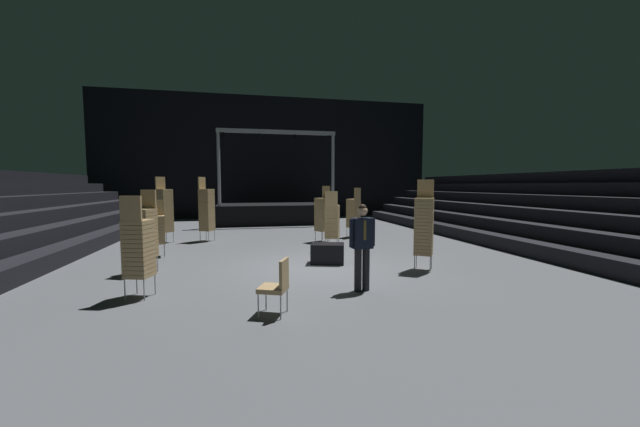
% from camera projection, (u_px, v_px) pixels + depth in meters
% --- Properties ---
extents(ground_plane, '(22.00, 30.00, 0.10)m').
position_uv_depth(ground_plane, '(313.00, 269.00, 9.38)').
color(ground_plane, '#515459').
extents(arena_end_wall, '(22.00, 0.30, 8.00)m').
position_uv_depth(arena_end_wall, '(270.00, 158.00, 23.67)').
color(arena_end_wall, black).
rests_on(arena_end_wall, ground_plane).
extents(bleacher_bank_right, '(4.50, 24.00, 2.70)m').
position_uv_depth(bleacher_bank_right, '(560.00, 209.00, 12.07)').
color(bleacher_bank_right, black).
rests_on(bleacher_bank_right, ground_plane).
extents(stage_riser, '(6.51, 3.35, 5.04)m').
position_uv_depth(stage_riser, '(276.00, 212.00, 20.26)').
color(stage_riser, black).
rests_on(stage_riser, ground_plane).
extents(man_with_tie, '(0.57, 0.28, 1.78)m').
position_uv_depth(man_with_tie, '(362.00, 242.00, 7.20)').
color(man_with_tie, black).
rests_on(man_with_tie, ground_plane).
extents(chair_stack_front_left, '(0.61, 0.61, 2.31)m').
position_uv_depth(chair_stack_front_left, '(424.00, 225.00, 8.95)').
color(chair_stack_front_left, '#B2B5BA').
rests_on(chair_stack_front_left, ground_plane).
extents(chair_stack_front_right, '(0.53, 0.53, 1.71)m').
position_uv_depth(chair_stack_front_right, '(157.00, 229.00, 10.64)').
color(chair_stack_front_right, '#B2B5BA').
rests_on(chair_stack_front_right, ground_plane).
extents(chair_stack_mid_left, '(0.62, 0.62, 2.48)m').
position_uv_depth(chair_stack_mid_left, '(165.00, 210.00, 13.26)').
color(chair_stack_mid_left, '#B2B5BA').
rests_on(chair_stack_mid_left, ground_plane).
extents(chair_stack_mid_right, '(0.62, 0.62, 2.05)m').
position_uv_depth(chair_stack_mid_right, '(354.00, 212.00, 14.75)').
color(chair_stack_mid_right, '#B2B5BA').
rests_on(chair_stack_mid_right, ground_plane).
extents(chair_stack_mid_centre, '(0.60, 0.60, 2.48)m').
position_uv_depth(chair_stack_mid_centre, '(207.00, 209.00, 13.66)').
color(chair_stack_mid_centre, '#B2B5BA').
rests_on(chair_stack_mid_centre, ground_plane).
extents(chair_stack_rear_left, '(0.58, 0.58, 1.96)m').
position_uv_depth(chair_stack_rear_left, '(332.00, 221.00, 11.75)').
color(chair_stack_rear_left, '#B2B5BA').
rests_on(chair_stack_rear_left, ground_plane).
extents(chair_stack_rear_right, '(0.60, 0.60, 2.14)m').
position_uv_depth(chair_stack_rear_right, '(322.00, 214.00, 13.57)').
color(chair_stack_rear_right, '#B2B5BA').
rests_on(chair_stack_rear_right, ground_plane).
extents(chair_stack_rear_centre, '(0.58, 0.58, 2.05)m').
position_uv_depth(chair_stack_rear_centre, '(145.00, 232.00, 8.66)').
color(chair_stack_rear_centre, '#B2B5BA').
rests_on(chair_stack_rear_centre, ground_plane).
extents(chair_stack_aisle_left, '(0.55, 0.55, 1.96)m').
position_uv_depth(chair_stack_aisle_left, '(138.00, 247.00, 6.77)').
color(chair_stack_aisle_left, '#B2B5BA').
rests_on(chair_stack_aisle_left, ground_plane).
extents(equipment_road_case, '(1.03, 0.83, 0.55)m').
position_uv_depth(equipment_road_case, '(328.00, 253.00, 9.81)').
color(equipment_road_case, black).
rests_on(equipment_road_case, ground_plane).
extents(loose_chair_near_man, '(0.58, 0.58, 0.95)m').
position_uv_depth(loose_chair_near_man, '(277.00, 283.00, 5.88)').
color(loose_chair_near_man, '#B2B5BA').
rests_on(loose_chair_near_man, ground_plane).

